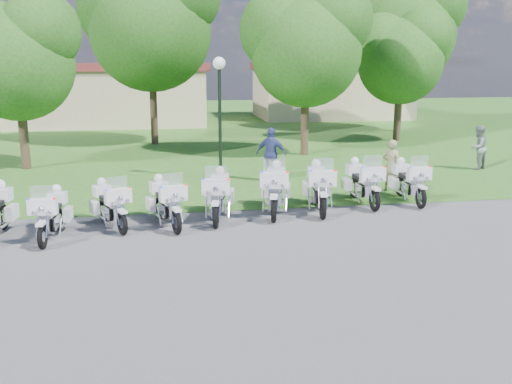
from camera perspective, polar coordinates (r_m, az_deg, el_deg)
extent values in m
plane|color=#4C4C50|center=(13.54, -1.05, -5.11)|extent=(100.00, 100.00, 0.00)
cube|color=#2E6720|center=(40.00, -6.70, 6.80)|extent=(100.00, 48.00, 0.01)
torus|color=black|center=(15.86, -23.98, -2.32)|extent=(0.21, 0.68, 0.67)
cube|color=silver|center=(15.58, -23.21, -1.86)|extent=(0.24, 0.53, 0.36)
cube|color=silver|center=(15.75, -24.13, -0.23)|extent=(0.52, 0.45, 0.32)
sphere|color=silver|center=(15.70, -24.22, 0.69)|extent=(0.26, 0.26, 0.26)
torus|color=black|center=(13.90, -20.57, -4.19)|extent=(0.16, 0.61, 0.60)
torus|color=black|center=(15.33, -19.13, -2.52)|extent=(0.16, 0.61, 0.60)
cube|color=silver|center=(13.80, -20.69, -2.95)|extent=(0.19, 0.41, 0.06)
cube|color=silver|center=(13.93, -20.57, -1.38)|extent=(0.66, 0.26, 0.36)
cube|color=silver|center=(13.91, -20.61, -0.06)|extent=(0.51, 0.14, 0.34)
sphere|color=red|center=(13.76, -19.52, -0.73)|extent=(0.08, 0.08, 0.08)
sphere|color=#1426E5|center=(13.92, -21.83, -0.77)|extent=(0.08, 0.08, 0.08)
cube|color=silver|center=(14.60, -19.83, -2.89)|extent=(0.34, 0.53, 0.31)
cube|color=silver|center=(14.32, -20.13, -1.90)|extent=(0.32, 0.49, 0.20)
cube|color=black|center=(14.78, -19.66, -1.49)|extent=(0.34, 0.58, 0.11)
cube|color=silver|center=(15.10, -18.29, -2.08)|extent=(0.19, 0.48, 0.32)
cube|color=silver|center=(15.23, -20.27, -2.11)|extent=(0.19, 0.48, 0.32)
cube|color=silver|center=(15.23, -19.25, -0.56)|extent=(0.46, 0.39, 0.29)
sphere|color=silver|center=(15.18, -19.32, 0.30)|extent=(0.23, 0.23, 0.23)
torus|color=black|center=(14.42, -13.23, -3.08)|extent=(0.34, 0.61, 0.61)
torus|color=black|center=(15.85, -15.01, -1.75)|extent=(0.34, 0.61, 0.61)
cube|color=silver|center=(14.33, -13.27, -1.88)|extent=(0.30, 0.43, 0.06)
cube|color=silver|center=(14.46, -13.62, -0.40)|extent=(0.69, 0.45, 0.36)
cube|color=silver|center=(14.44, -13.76, 0.86)|extent=(0.51, 0.29, 0.34)
sphere|color=red|center=(14.46, -12.50, 0.36)|extent=(0.08, 0.08, 0.08)
sphere|color=#1426E5|center=(14.28, -14.69, 0.09)|extent=(0.08, 0.08, 0.08)
cube|color=silver|center=(15.12, -14.21, -1.97)|extent=(0.48, 0.59, 0.31)
cube|color=silver|center=(14.84, -14.02, -0.98)|extent=(0.45, 0.55, 0.20)
cube|color=black|center=(15.30, -14.58, -0.67)|extent=(0.50, 0.64, 0.11)
cube|color=silver|center=(15.76, -13.96, -1.19)|extent=(0.33, 0.50, 0.33)
cube|color=silver|center=(15.61, -15.85, -1.44)|extent=(0.33, 0.50, 0.33)
cube|color=silver|center=(15.75, -15.15, 0.15)|extent=(0.54, 0.50, 0.29)
sphere|color=silver|center=(15.70, -15.20, 0.99)|extent=(0.24, 0.24, 0.24)
torus|color=black|center=(14.23, -7.95, -3.01)|extent=(0.28, 0.65, 0.64)
torus|color=black|center=(15.74, -9.58, -1.52)|extent=(0.28, 0.65, 0.64)
cube|color=silver|center=(14.13, -7.97, -1.74)|extent=(0.27, 0.45, 0.07)
cube|color=silver|center=(14.27, -8.28, -0.15)|extent=(0.72, 0.39, 0.38)
cube|color=silver|center=(14.25, -8.38, 1.20)|extent=(0.54, 0.24, 0.36)
sphere|color=red|center=(14.26, -7.07, 0.62)|extent=(0.09, 0.09, 0.09)
sphere|color=#1426E5|center=(14.10, -9.43, 0.41)|extent=(0.09, 0.09, 0.09)
cube|color=silver|center=(14.97, -8.84, -1.79)|extent=(0.45, 0.60, 0.32)
cube|color=silver|center=(14.68, -8.65, -0.75)|extent=(0.42, 0.55, 0.21)
cube|color=black|center=(15.17, -9.17, -0.40)|extent=(0.46, 0.65, 0.11)
cube|color=silver|center=(15.64, -8.47, -0.97)|extent=(0.29, 0.52, 0.34)
cube|color=silver|center=(15.50, -10.49, -1.17)|extent=(0.29, 0.52, 0.34)
cube|color=silver|center=(15.64, -9.69, 0.49)|extent=(0.54, 0.48, 0.30)
sphere|color=silver|center=(15.59, -9.72, 1.37)|extent=(0.25, 0.25, 0.25)
torus|color=black|center=(14.61, -4.05, -2.42)|extent=(0.24, 0.69, 0.67)
torus|color=black|center=(16.26, -3.58, -0.84)|extent=(0.24, 0.69, 0.67)
cube|color=silver|center=(14.51, -4.07, -1.11)|extent=(0.25, 0.47, 0.07)
cube|color=silver|center=(14.66, -4.02, 0.54)|extent=(0.75, 0.36, 0.40)
cube|color=silver|center=(14.65, -4.02, 1.93)|extent=(0.57, 0.22, 0.38)
sphere|color=red|center=(14.54, -2.79, 1.22)|extent=(0.09, 0.09, 0.09)
sphere|color=#1426E5|center=(14.60, -5.31, 1.22)|extent=(0.09, 0.09, 0.09)
cube|color=silver|center=(15.43, -3.80, -1.14)|extent=(0.43, 0.61, 0.34)
cube|color=silver|center=(15.11, -3.89, -0.06)|extent=(0.41, 0.57, 0.22)
cube|color=black|center=(15.64, -3.74, 0.31)|extent=(0.44, 0.67, 0.12)
cube|color=silver|center=(16.06, -2.55, -0.38)|extent=(0.27, 0.55, 0.36)
cube|color=silver|center=(16.10, -4.69, -0.37)|extent=(0.27, 0.55, 0.36)
cube|color=silver|center=(16.16, -3.60, 1.23)|extent=(0.54, 0.48, 0.32)
sphere|color=silver|center=(16.11, -3.61, 2.14)|extent=(0.26, 0.26, 0.26)
torus|color=black|center=(15.14, 1.80, -1.79)|extent=(0.30, 0.72, 0.71)
torus|color=black|center=(16.88, 2.03, -0.24)|extent=(0.30, 0.72, 0.71)
cube|color=silver|center=(15.03, 1.80, -0.44)|extent=(0.29, 0.50, 0.07)
cube|color=silver|center=(15.20, 1.85, 1.22)|extent=(0.80, 0.42, 0.42)
cube|color=silver|center=(15.19, 1.87, 2.64)|extent=(0.61, 0.26, 0.40)
sphere|color=red|center=(15.09, 3.13, 1.90)|extent=(0.10, 0.10, 0.10)
sphere|color=#1426E5|center=(15.11, 0.56, 1.94)|extent=(0.10, 0.10, 0.10)
cube|color=silver|center=(16.00, 1.92, -0.51)|extent=(0.49, 0.66, 0.36)
cube|color=silver|center=(15.67, 1.90, 0.59)|extent=(0.46, 0.61, 0.23)
cube|color=black|center=(16.23, 1.97, 0.94)|extent=(0.50, 0.72, 0.13)
cube|color=silver|center=(16.68, 3.10, 0.22)|extent=(0.31, 0.58, 0.38)
cube|color=silver|center=(16.70, 0.92, 0.25)|extent=(0.31, 0.58, 0.38)
cube|color=silver|center=(16.78, 2.05, 1.86)|extent=(0.59, 0.53, 0.34)
sphere|color=silver|center=(16.73, 2.05, 2.78)|extent=(0.28, 0.28, 0.28)
torus|color=black|center=(15.52, 6.70, -1.52)|extent=(0.24, 0.71, 0.70)
torus|color=black|center=(17.23, 5.97, -0.06)|extent=(0.24, 0.71, 0.70)
cube|color=silver|center=(15.42, 6.74, -0.23)|extent=(0.25, 0.48, 0.07)
cube|color=silver|center=(15.59, 6.66, 1.37)|extent=(0.78, 0.36, 0.42)
cube|color=silver|center=(15.58, 6.67, 2.73)|extent=(0.60, 0.21, 0.39)
sphere|color=red|center=(15.54, 7.93, 2.04)|extent=(0.09, 0.09, 0.09)
sphere|color=#1426E5|center=(15.45, 5.48, 2.04)|extent=(0.09, 0.09, 0.09)
cube|color=silver|center=(16.37, 6.32, -0.31)|extent=(0.44, 0.63, 0.35)
cube|color=silver|center=(16.05, 6.45, 0.76)|extent=(0.41, 0.59, 0.23)
cube|color=black|center=(16.60, 6.22, 1.09)|extent=(0.45, 0.69, 0.12)
cube|color=silver|center=(17.08, 7.08, 0.41)|extent=(0.27, 0.56, 0.37)
cube|color=silver|center=(17.01, 4.99, 0.41)|extent=(0.27, 0.56, 0.37)
cube|color=silver|center=(17.14, 6.00, 1.97)|extent=(0.56, 0.49, 0.33)
sphere|color=silver|center=(17.09, 6.02, 2.86)|extent=(0.27, 0.27, 0.27)
torus|color=black|center=(16.60, 11.78, -0.82)|extent=(0.14, 0.67, 0.67)
torus|color=black|center=(18.13, 9.79, 0.43)|extent=(0.14, 0.67, 0.67)
cube|color=silver|center=(16.50, 11.86, 0.34)|extent=(0.19, 0.44, 0.07)
cube|color=silver|center=(16.65, 11.60, 1.77)|extent=(0.72, 0.25, 0.40)
cube|color=silver|center=(16.64, 11.58, 2.98)|extent=(0.56, 0.13, 0.37)
sphere|color=red|center=(16.68, 12.72, 2.39)|extent=(0.09, 0.09, 0.09)
sphere|color=#1426E5|center=(16.45, 10.67, 2.34)|extent=(0.09, 0.09, 0.09)
cube|color=silver|center=(17.35, 10.73, 0.23)|extent=(0.35, 0.56, 0.34)
cube|color=silver|center=(17.06, 11.07, 1.20)|extent=(0.33, 0.52, 0.22)
cube|color=black|center=(17.56, 10.43, 1.49)|extent=(0.35, 0.62, 0.12)
cube|color=silver|center=(18.07, 10.86, 0.89)|extent=(0.19, 0.52, 0.36)
cube|color=silver|center=(17.86, 9.07, 0.82)|extent=(0.19, 0.52, 0.36)
cube|color=silver|center=(18.04, 9.83, 2.27)|extent=(0.49, 0.41, 0.32)
sphere|color=silver|center=(18.00, 9.86, 3.08)|extent=(0.26, 0.26, 0.26)
torus|color=black|center=(17.25, 16.16, -0.58)|extent=(0.15, 0.65, 0.64)
torus|color=black|center=(18.71, 14.20, 0.57)|extent=(0.15, 0.65, 0.64)
cube|color=silver|center=(17.16, 16.26, 0.49)|extent=(0.19, 0.43, 0.07)
cube|color=silver|center=(17.31, 16.02, 1.81)|extent=(0.70, 0.25, 0.38)
cube|color=silver|center=(17.30, 16.01, 2.94)|extent=(0.54, 0.13, 0.36)
sphere|color=red|center=(17.35, 17.06, 2.38)|extent=(0.09, 0.09, 0.09)
sphere|color=#1426E5|center=(17.10, 15.19, 2.35)|extent=(0.09, 0.09, 0.09)
cube|color=silver|center=(17.97, 15.14, 0.39)|extent=(0.34, 0.55, 0.33)
cube|color=silver|center=(17.70, 15.48, 1.29)|extent=(0.32, 0.51, 0.21)
cube|color=black|center=(18.17, 14.86, 1.56)|extent=(0.35, 0.60, 0.12)
cube|color=silver|center=(18.66, 15.21, 0.98)|extent=(0.19, 0.50, 0.35)
cube|color=silver|center=(18.45, 13.56, 0.94)|extent=(0.19, 0.50, 0.35)
cube|color=silver|center=(18.63, 14.26, 2.28)|extent=(0.47, 0.40, 0.31)
sphere|color=silver|center=(18.59, 14.31, 3.04)|extent=(0.25, 0.25, 0.25)
cylinder|color=black|center=(20.53, -3.62, 6.74)|extent=(0.12, 0.12, 3.98)
sphere|color=white|center=(20.41, -3.71, 12.74)|extent=(0.44, 0.44, 0.44)
cylinder|color=#38281C|center=(24.45, -22.23, 5.64)|extent=(0.36, 0.36, 3.00)
sphere|color=#244A14|center=(24.31, -22.76, 11.70)|extent=(4.36, 4.36, 4.36)
sphere|color=#244A14|center=(23.86, -20.70, 14.82)|extent=(3.00, 3.00, 3.00)
cylinder|color=#38281C|center=(30.12, -10.22, 8.71)|extent=(0.36, 0.36, 4.19)
sphere|color=#244A14|center=(30.09, -10.50, 15.59)|extent=(6.09, 6.09, 6.09)
sphere|color=#244A14|center=(30.69, -13.18, 17.56)|extent=(4.57, 4.57, 4.57)
cylinder|color=#38281C|center=(26.22, 4.90, 7.40)|extent=(0.36, 0.36, 3.39)
sphere|color=#244A14|center=(26.10, 5.03, 13.80)|extent=(4.93, 4.93, 4.93)
sphere|color=#244A14|center=(26.27, 2.48, 15.85)|extent=(3.70, 3.70, 3.70)
sphere|color=#244A14|center=(26.18, 7.82, 16.77)|extent=(3.39, 3.39, 3.39)
cylinder|color=#38281C|center=(31.80, 13.97, 7.73)|extent=(0.36, 0.36, 3.07)
sphere|color=#244A14|center=(31.69, 14.23, 12.50)|extent=(4.46, 4.46, 4.46)
sphere|color=#244A14|center=(31.65, 12.39, 14.11)|extent=(3.35, 3.35, 3.35)
sphere|color=#244A14|center=(31.89, 16.34, 14.64)|extent=(3.07, 3.07, 3.07)
cylinder|color=#38281C|center=(36.46, 14.16, 9.25)|extent=(0.36, 0.36, 4.22)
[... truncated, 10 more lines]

